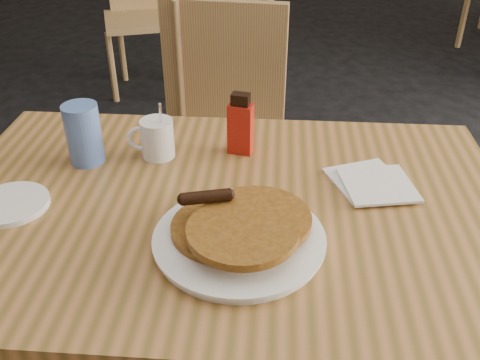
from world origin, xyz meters
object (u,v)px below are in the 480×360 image
(syrup_bottle, at_px, (241,126))
(chair_main_far, at_px, (225,121))
(blue_tumbler, at_px, (84,134))
(coffee_mug, at_px, (156,138))
(main_table, at_px, (225,220))
(pancake_plate, at_px, (240,233))

(syrup_bottle, bearing_deg, chair_main_far, 111.37)
(blue_tumbler, bearing_deg, coffee_mug, 7.73)
(chair_main_far, xyz_separation_m, blue_tumbler, (-0.30, -0.59, 0.26))
(syrup_bottle, bearing_deg, blue_tumbler, -157.36)
(chair_main_far, bearing_deg, coffee_mug, -93.21)
(main_table, bearing_deg, chair_main_far, 90.70)
(syrup_bottle, bearing_deg, main_table, -83.19)
(pancake_plate, distance_m, coffee_mug, 0.37)
(pancake_plate, bearing_deg, coffee_mug, 119.83)
(chair_main_far, bearing_deg, blue_tumbler, -105.95)
(coffee_mug, bearing_deg, blue_tumbler, -154.81)
(chair_main_far, distance_m, blue_tumbler, 0.71)
(chair_main_far, height_order, pancake_plate, chair_main_far)
(syrup_bottle, bearing_deg, coffee_mug, -158.78)
(coffee_mug, relative_size, blue_tumbler, 1.02)
(main_table, height_order, chair_main_far, chair_main_far)
(main_table, distance_m, pancake_plate, 0.15)
(main_table, xyz_separation_m, syrup_bottle, (0.04, 0.21, 0.11))
(blue_tumbler, bearing_deg, pancake_plate, -41.47)
(main_table, distance_m, blue_tumbler, 0.37)
(blue_tumbler, bearing_deg, main_table, -28.95)
(coffee_mug, xyz_separation_m, blue_tumbler, (-0.16, -0.02, 0.02))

